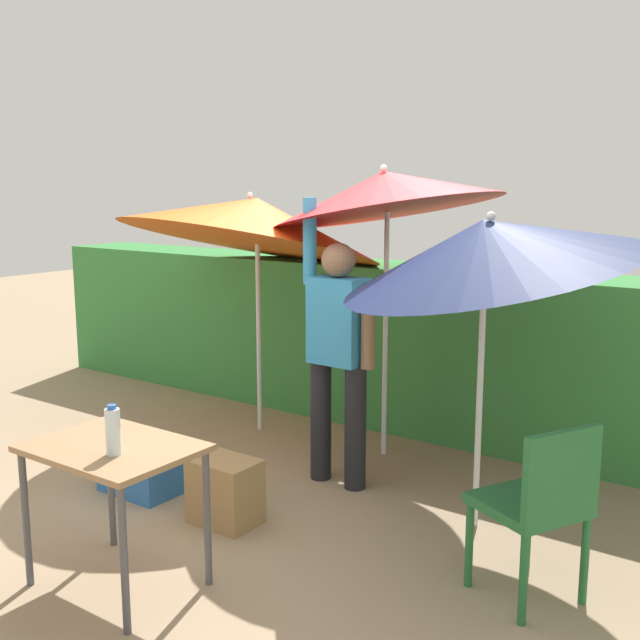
# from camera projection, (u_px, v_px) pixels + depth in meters

# --- Properties ---
(ground_plane) EXTENTS (24.00, 24.00, 0.00)m
(ground_plane) POSITION_uv_depth(u_px,v_px,m) (293.00, 496.00, 4.84)
(ground_plane) COLOR #9E8466
(hedge_row) EXTENTS (8.00, 0.70, 1.31)m
(hedge_row) POSITION_uv_depth(u_px,v_px,m) (423.00, 348.00, 6.13)
(hedge_row) COLOR #38843D
(hedge_row) RESTS_ON ground_plane
(umbrella_rainbow) EXTENTS (2.10, 2.09, 2.13)m
(umbrella_rainbow) POSITION_uv_depth(u_px,v_px,m) (254.00, 221.00, 5.90)
(umbrella_rainbow) COLOR silver
(umbrella_rainbow) RESTS_ON ground_plane
(umbrella_orange) EXTENTS (1.73, 1.69, 2.03)m
(umbrella_orange) POSITION_uv_depth(u_px,v_px,m) (488.00, 246.00, 4.11)
(umbrella_orange) COLOR silver
(umbrella_orange) RESTS_ON ground_plane
(umbrella_yellow) EXTENTS (1.64, 1.62, 2.21)m
(umbrella_yellow) POSITION_uv_depth(u_px,v_px,m) (385.00, 192.00, 5.24)
(umbrella_yellow) COLOR silver
(umbrella_yellow) RESTS_ON ground_plane
(person_vendor) EXTENTS (0.55, 0.23, 1.88)m
(person_vendor) POSITION_uv_depth(u_px,v_px,m) (338.00, 346.00, 4.89)
(person_vendor) COLOR black
(person_vendor) RESTS_ON ground_plane
(chair_plastic) EXTENTS (0.59, 0.59, 0.89)m
(chair_plastic) POSITION_uv_depth(u_px,v_px,m) (540.00, 501.00, 3.53)
(chair_plastic) COLOR #236633
(chair_plastic) RESTS_ON ground_plane
(cooler_box) EXTENTS (0.50, 0.36, 0.36)m
(cooler_box) POSITION_uv_depth(u_px,v_px,m) (143.00, 464.00, 4.90)
(cooler_box) COLOR #2D6BB7
(cooler_box) RESTS_ON ground_plane
(crate_cardboard) EXTENTS (0.39, 0.28, 0.39)m
(crate_cardboard) POSITION_uv_depth(u_px,v_px,m) (225.00, 491.00, 4.43)
(crate_cardboard) COLOR #9E7A4C
(crate_cardboard) RESTS_ON ground_plane
(folding_table) EXTENTS (0.80, 0.60, 0.73)m
(folding_table) POSITION_uv_depth(u_px,v_px,m) (114.00, 462.00, 3.66)
(folding_table) COLOR #4C4C51
(folding_table) RESTS_ON ground_plane
(bottle_water) EXTENTS (0.07, 0.07, 0.24)m
(bottle_water) POSITION_uv_depth(u_px,v_px,m) (113.00, 431.00, 3.50)
(bottle_water) COLOR silver
(bottle_water) RESTS_ON folding_table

